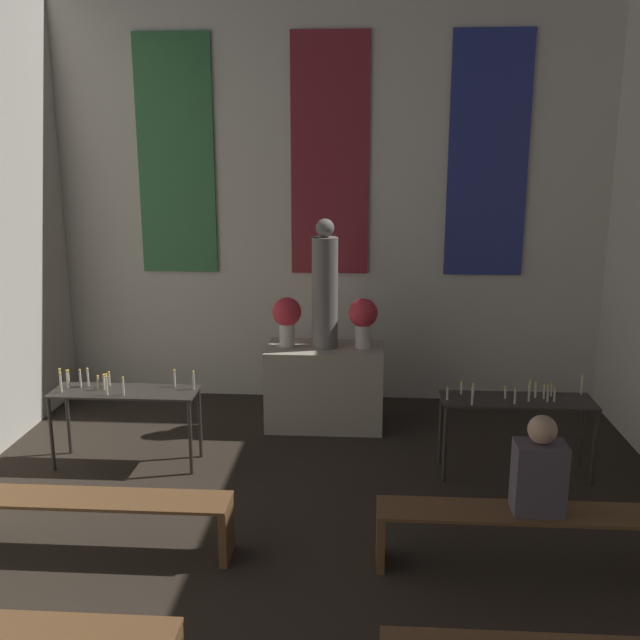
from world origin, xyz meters
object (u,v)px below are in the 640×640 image
altar (325,386)px  flower_vase_right (363,317)px  person_seated (539,470)px  candle_rack_right (517,408)px  statue (325,288)px  pew_back_left (88,512)px  pew_back_right (527,526)px  candle_rack_left (124,399)px  flower_vase_left (287,316)px

altar → flower_vase_right: size_ratio=2.35×
person_seated → candle_rack_right: bearing=84.0°
statue → pew_back_left: (-1.63, -2.75, -1.22)m
statue → pew_back_right: size_ratio=0.64×
flower_vase_right → candle_rack_left: size_ratio=0.39×
candle_rack_left → pew_back_left: (0.24, -1.59, -0.33)m
altar → flower_vase_left: 0.89m
person_seated → flower_vase_left: bearing=127.5°
altar → statue: size_ratio=0.91×
altar → pew_back_right: bearing=-59.2°
candle_rack_right → flower_vase_left: bearing=153.1°
statue → pew_back_right: bearing=-59.2°
altar → candle_rack_right: candle_rack_right is taller
pew_back_left → altar: bearing=59.2°
flower_vase_right → pew_back_right: flower_vase_right is taller
person_seated → pew_back_right: bearing=180.0°
candle_rack_left → pew_back_right: 3.87m
candle_rack_right → pew_back_right: candle_rack_right is taller
candle_rack_right → pew_back_left: 3.86m
statue → candle_rack_left: size_ratio=1.00×
altar → person_seated: bearing=-58.3°
flower_vase_left → pew_back_left: size_ratio=0.25×
pew_back_right → statue: bearing=120.8°
flower_vase_left → flower_vase_right: 0.83m
altar → flower_vase_right: flower_vase_right is taller
flower_vase_right → person_seated: bearing=-65.0°
flower_vase_left → candle_rack_right: size_ratio=0.39×
candle_rack_left → candle_rack_right: same height
candle_rack_right → flower_vase_right: bearing=141.4°
flower_vase_right → pew_back_left: (-2.05, -2.75, -0.90)m
pew_back_left → candle_rack_left: bearing=98.6°
statue → pew_back_right: (1.63, -2.75, -1.22)m
candle_rack_left → pew_back_right: bearing=-24.4°
pew_back_left → person_seated: person_seated is taller
altar → candle_rack_right: bearing=-31.8°
person_seated → flower_vase_right: bearing=115.0°
candle_rack_right → person_seated: 1.60m
altar → pew_back_right: (1.63, -2.75, -0.11)m
statue → flower_vase_right: size_ratio=2.57×
person_seated → statue: bearing=121.7°
flower_vase_left → pew_back_right: (2.05, -2.75, -0.90)m
pew_back_left → person_seated: 3.36m
altar → candle_rack_left: (-1.87, -1.15, 0.21)m
candle_rack_right → person_seated: bearing=-96.0°
statue → pew_back_left: size_ratio=0.64×
flower_vase_right → person_seated: size_ratio=0.74×
altar → candle_rack_left: 2.21m
flower_vase_left → pew_back_right: flower_vase_left is taller
flower_vase_right → candle_rack_right: bearing=-38.6°
candle_rack_right → altar: bearing=148.2°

